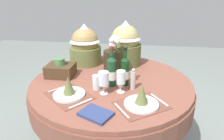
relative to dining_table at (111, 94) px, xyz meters
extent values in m
cylinder|color=brown|center=(0.00, 0.00, 0.12)|extent=(1.40, 1.40, 0.04)
cylinder|color=brown|center=(0.00, 0.00, 0.01)|extent=(1.42, 1.42, 0.17)
cylinder|color=black|center=(0.00, 0.00, -0.24)|extent=(0.12, 0.12, 0.67)
cube|color=brown|center=(-0.27, -0.33, 0.14)|extent=(0.43, 0.42, 0.00)
cylinder|color=white|center=(-0.27, -0.33, 0.15)|extent=(0.24, 0.24, 0.02)
cone|color=#606B38|center=(-0.27, -0.33, 0.23)|extent=(0.09, 0.09, 0.14)
cube|color=silver|center=(-0.39, -0.23, 0.14)|extent=(0.13, 0.15, 0.00)
cube|color=silver|center=(-0.15, -0.43, 0.14)|extent=(0.13, 0.16, 0.00)
cube|color=brown|center=(0.26, -0.38, 0.14)|extent=(0.43, 0.41, 0.00)
cylinder|color=white|center=(0.26, -0.38, 0.15)|extent=(0.24, 0.24, 0.02)
cone|color=#606B38|center=(0.26, -0.38, 0.23)|extent=(0.09, 0.09, 0.14)
cube|color=silver|center=(0.14, -0.47, 0.14)|extent=(0.12, 0.16, 0.00)
cube|color=silver|center=(0.39, -0.30, 0.14)|extent=(0.12, 0.17, 0.00)
cylinder|color=#332819|center=(-0.03, 0.14, 0.25)|extent=(0.13, 0.13, 0.23)
sphere|color=white|center=(0.02, 0.20, 0.46)|extent=(0.07, 0.07, 0.07)
cylinder|color=#4C7038|center=(0.02, 0.20, 0.40)|extent=(0.01, 0.01, 0.07)
sphere|color=white|center=(-0.01, 0.16, 0.41)|extent=(0.07, 0.07, 0.07)
cylinder|color=#4C7038|center=(-0.01, 0.16, 0.38)|extent=(0.01, 0.01, 0.02)
sphere|color=white|center=(0.00, 0.03, 0.49)|extent=(0.05, 0.05, 0.05)
cylinder|color=#4C7038|center=(0.00, 0.03, 0.42)|extent=(0.01, 0.01, 0.11)
sphere|color=white|center=(0.03, 0.10, 0.46)|extent=(0.07, 0.07, 0.07)
cylinder|color=#4C7038|center=(0.03, 0.10, 0.40)|extent=(0.01, 0.01, 0.07)
sphere|color=white|center=(0.00, 0.14, 0.49)|extent=(0.05, 0.05, 0.05)
cylinder|color=#4C7038|center=(0.00, 0.14, 0.42)|extent=(0.01, 0.01, 0.11)
cylinder|color=#194223|center=(0.02, -0.10, 0.25)|extent=(0.08, 0.08, 0.22)
cylinder|color=silver|center=(0.02, -0.10, 0.23)|extent=(0.08, 0.08, 0.07)
cone|color=#194223|center=(0.02, -0.10, 0.37)|extent=(0.08, 0.08, 0.04)
cylinder|color=#194223|center=(0.02, -0.10, 0.43)|extent=(0.03, 0.03, 0.08)
cylinder|color=maroon|center=(0.02, -0.10, 0.46)|extent=(0.03, 0.03, 0.02)
cylinder|color=#143819|center=(0.12, -0.07, 0.25)|extent=(0.07, 0.07, 0.21)
cylinder|color=silver|center=(0.12, -0.07, 0.23)|extent=(0.07, 0.07, 0.07)
cone|color=#143819|center=(0.12, -0.07, 0.37)|extent=(0.07, 0.07, 0.03)
cylinder|color=#143819|center=(0.12, -0.07, 0.42)|extent=(0.03, 0.03, 0.08)
cylinder|color=black|center=(0.12, -0.07, 0.45)|extent=(0.03, 0.03, 0.02)
cylinder|color=silver|center=(-0.02, -0.25, 0.14)|extent=(0.06, 0.06, 0.00)
cylinder|color=silver|center=(-0.02, -0.25, 0.18)|extent=(0.01, 0.01, 0.07)
cylinder|color=silver|center=(-0.02, -0.25, 0.27)|extent=(0.08, 0.08, 0.10)
cylinder|color=silver|center=(0.10, -0.21, 0.14)|extent=(0.06, 0.06, 0.00)
cylinder|color=silver|center=(0.10, -0.21, 0.18)|extent=(0.01, 0.01, 0.07)
cylinder|color=silver|center=(0.10, -0.21, 0.26)|extent=(0.07, 0.07, 0.10)
cylinder|color=silver|center=(-0.09, -0.18, 0.20)|extent=(0.07, 0.07, 0.12)
cylinder|color=#B7B2AD|center=(0.19, -0.14, 0.21)|extent=(0.04, 0.04, 0.15)
sphere|color=#B7B7BC|center=(0.19, -0.14, 0.30)|extent=(0.03, 0.03, 0.03)
cube|color=navy|center=(-0.02, -0.54, 0.15)|extent=(0.24, 0.22, 0.02)
cylinder|color=olive|center=(-0.34, 0.39, 0.23)|extent=(0.33, 0.33, 0.18)
sphere|color=#9E7F4C|center=(-0.34, 0.39, 0.38)|extent=(0.28, 0.28, 0.28)
cone|color=silver|center=(-0.34, 0.39, 0.47)|extent=(0.31, 0.31, 0.18)
cylinder|color=#566033|center=(0.08, 0.42, 0.25)|extent=(0.33, 0.33, 0.22)
sphere|color=tan|center=(0.08, 0.42, 0.41)|extent=(0.28, 0.28, 0.28)
cone|color=silver|center=(0.08, 0.42, 0.50)|extent=(0.32, 0.32, 0.18)
cube|color=#47331E|center=(-0.48, 0.02, 0.19)|extent=(0.24, 0.20, 0.11)
cylinder|color=#4C7F4C|center=(-0.48, 0.02, 0.28)|extent=(0.09, 0.09, 0.06)
camera|label=1|loc=(0.23, -1.59, 0.89)|focal=32.07mm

